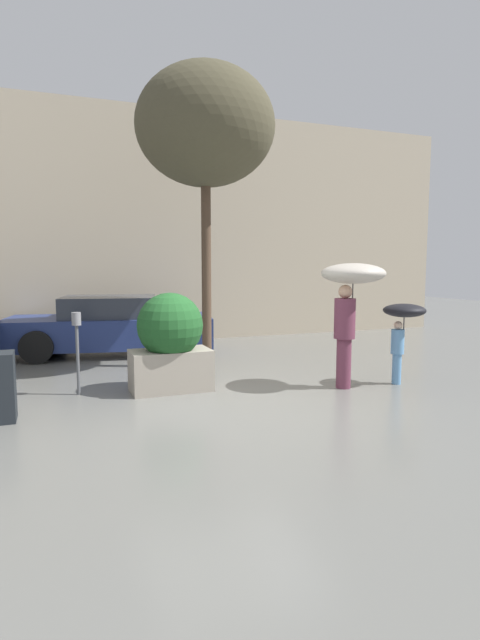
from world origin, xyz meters
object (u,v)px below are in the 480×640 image
(person_adult, at_px, (351,290))
(parking_meter, at_px, (77,336))
(parked_car_near, at_px, (110,327))
(person_child, at_px, (403,320))
(planter_box, at_px, (170,340))
(street_tree, at_px, (205,127))

(person_adult, relative_size, parking_meter, 1.58)
(parked_car_near, height_order, parking_meter, parked_car_near)
(parking_meter, bearing_deg, person_child, -13.27)
(person_adult, distance_m, parked_car_near, 5.73)
(planter_box, distance_m, parking_meter, 1.43)
(parked_car_near, bearing_deg, street_tree, -131.31)
(parking_meter, bearing_deg, planter_box, -9.87)
(planter_box, bearing_deg, parking_meter, 170.13)
(person_child, distance_m, parking_meter, 5.31)
(person_adult, distance_m, person_child, 1.10)
(parked_car_near, distance_m, street_tree, 4.80)
(planter_box, relative_size, person_adult, 0.77)
(parked_car_near, relative_size, street_tree, 0.83)
(person_adult, relative_size, parked_car_near, 0.43)
(parking_meter, bearing_deg, person_adult, -14.56)
(parked_car_near, height_order, street_tree, street_tree)
(planter_box, relative_size, parking_meter, 1.22)
(planter_box, distance_m, person_child, 3.90)
(planter_box, bearing_deg, parked_car_near, 98.15)
(street_tree, height_order, parking_meter, street_tree)
(planter_box, height_order, street_tree, street_tree)
(street_tree, bearing_deg, parking_meter, -152.14)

